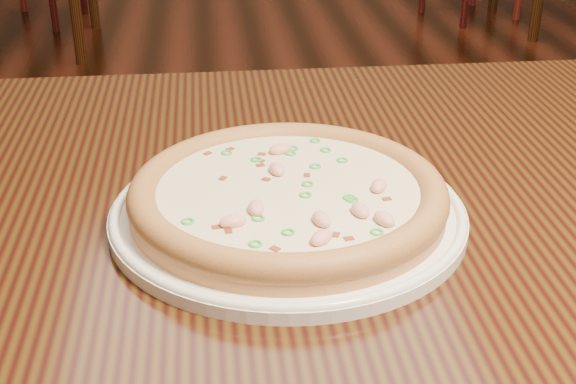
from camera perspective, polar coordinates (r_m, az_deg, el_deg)
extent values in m
cube|color=black|center=(0.83, 7.92, -1.13)|extent=(1.20, 0.80, 0.04)
cylinder|color=white|center=(0.75, 0.00, -1.63)|extent=(0.33, 0.33, 0.01)
torus|color=white|center=(0.75, 0.00, -1.23)|extent=(0.33, 0.33, 0.01)
cylinder|color=#C5844D|center=(0.75, 0.00, -0.62)|extent=(0.29, 0.29, 0.02)
torus|color=#C17943|center=(0.74, 0.00, 0.00)|extent=(0.30, 0.30, 0.03)
cylinder|color=#F3D6CA|center=(0.74, 0.00, 0.17)|extent=(0.24, 0.24, 0.00)
ellipsoid|color=#F2B29E|center=(0.70, -2.28, -1.13)|extent=(0.01, 0.02, 0.01)
ellipsoid|color=#F2B29E|center=(0.81, -0.56, 3.06)|extent=(0.03, 0.02, 0.01)
ellipsoid|color=#F2B29E|center=(0.65, 2.39, -3.25)|extent=(0.03, 0.03, 0.01)
ellipsoid|color=#F2B29E|center=(0.68, 2.40, -1.95)|extent=(0.02, 0.03, 0.01)
ellipsoid|color=#F2B29E|center=(0.68, -3.95, -2.10)|extent=(0.03, 0.02, 0.01)
ellipsoid|color=#F2B29E|center=(0.77, -0.80, 1.64)|extent=(0.02, 0.03, 0.01)
ellipsoid|color=#F2B29E|center=(0.68, 6.85, -1.91)|extent=(0.02, 0.03, 0.01)
ellipsoid|color=#F2B29E|center=(0.70, 5.17, -1.30)|extent=(0.02, 0.03, 0.01)
ellipsoid|color=#F2B29E|center=(0.74, 6.49, 0.45)|extent=(0.02, 0.03, 0.01)
cube|color=maroon|center=(0.65, 2.29, -3.57)|extent=(0.01, 0.01, 0.00)
cube|color=maroon|center=(0.66, 4.35, -3.39)|extent=(0.01, 0.01, 0.00)
cube|color=maroon|center=(0.75, -1.56, 0.84)|extent=(0.01, 0.01, 0.00)
cube|color=maroon|center=(0.81, -5.73, 2.70)|extent=(0.01, 0.01, 0.00)
cube|color=maroon|center=(0.79, -1.97, 2.18)|extent=(0.01, 0.01, 0.00)
cube|color=maroon|center=(0.78, -1.98, 1.86)|extent=(0.01, 0.01, 0.00)
cube|color=maroon|center=(0.67, -4.25, -2.84)|extent=(0.01, 0.01, 0.00)
cube|color=maroon|center=(0.76, 1.36, 1.15)|extent=(0.01, 0.01, 0.00)
cube|color=maroon|center=(0.76, -4.65, 0.92)|extent=(0.01, 0.01, 0.00)
cube|color=maroon|center=(0.72, 7.03, -0.56)|extent=(0.01, 0.01, 0.00)
cube|color=maroon|center=(0.68, -5.10, -2.57)|extent=(0.01, 0.01, 0.00)
cube|color=maroon|center=(0.81, -1.88, 2.66)|extent=(0.01, 0.01, 0.00)
cube|color=maroon|center=(0.64, -0.93, -4.12)|extent=(0.01, 0.01, 0.00)
cube|color=maroon|center=(0.82, -4.15, 3.00)|extent=(0.01, 0.01, 0.00)
cube|color=maroon|center=(0.66, 3.41, -3.12)|extent=(0.01, 0.01, 0.00)
torus|color=green|center=(0.74, 1.40, 0.55)|extent=(0.02, 0.02, 0.00)
torus|color=green|center=(0.72, 4.58, -0.56)|extent=(0.01, 0.01, 0.00)
torus|color=green|center=(0.79, 3.88, 2.26)|extent=(0.01, 0.01, 0.00)
torus|color=green|center=(0.82, 2.69, 2.98)|extent=(0.02, 0.02, 0.00)
torus|color=green|center=(0.84, 1.94, 3.66)|extent=(0.02, 0.02, 0.00)
torus|color=green|center=(0.78, 1.95, 1.82)|extent=(0.02, 0.02, 0.00)
torus|color=green|center=(0.69, -2.14, -1.88)|extent=(0.02, 0.02, 0.00)
torus|color=green|center=(0.79, -2.26, 2.31)|extent=(0.02, 0.02, 0.00)
torus|color=green|center=(0.65, -2.33, -3.73)|extent=(0.02, 0.02, 0.00)
torus|color=green|center=(0.82, 0.34, 3.11)|extent=(0.01, 0.01, 0.00)
torus|color=green|center=(0.81, -4.39, 2.79)|extent=(0.02, 0.02, 0.00)
torus|color=green|center=(0.81, 0.18, 2.76)|extent=(0.02, 0.02, 0.00)
torus|color=green|center=(0.67, 6.35, -2.86)|extent=(0.01, 0.01, 0.00)
torus|color=green|center=(0.66, 0.00, -2.89)|extent=(0.02, 0.02, 0.00)
torus|color=green|center=(0.72, 1.24, -0.22)|extent=(0.02, 0.02, 0.00)
torus|color=green|center=(0.69, -7.14, -2.11)|extent=(0.02, 0.02, 0.00)
torus|color=green|center=(0.68, 7.13, -2.27)|extent=(0.02, 0.02, 0.00)
torus|color=green|center=(0.72, 4.35, -0.41)|extent=(0.02, 0.02, 0.00)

